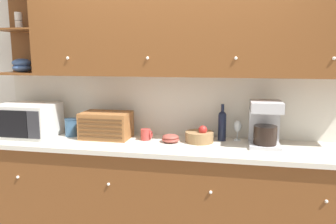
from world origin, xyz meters
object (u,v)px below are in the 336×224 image
Objects in this scene: microwave at (28,120)px; fruit_basket at (200,136)px; coffee_maker at (265,123)px; mug at (146,135)px; wine_bottle at (222,124)px; wine_glass at (238,127)px; bread_box at (106,125)px; bowl_stack_on_counter at (171,138)px; storage_canister at (71,127)px.

microwave reaches higher than fruit_basket.
coffee_maker reaches higher than fruit_basket.
mug is 0.31× the size of wine_bottle.
wine_glass is (0.14, 0.03, -0.02)m from wine_bottle.
wine_glass is 0.27m from coffee_maker.
coffee_maker reaches higher than bread_box.
bowl_stack_on_counter is 0.63× the size of fruit_basket.
mug is at bearing -169.69° from wine_glass.
bowl_stack_on_counter is 0.47× the size of wine_bottle.
coffee_maker is at bearing -34.43° from wine_glass.
microwave is 1.35× the size of coffee_maker.
storage_canister is 1.65× the size of mug.
mug is 0.41× the size of fruit_basket.
bowl_stack_on_counter is at bearing -3.41° from bread_box.
microwave is at bearing -176.71° from mug.
bread_box is 2.84× the size of bowl_stack_on_counter.
storage_canister is at bearing 179.57° from coffee_maker.
storage_canister is 0.73m from mug.
storage_canister is at bearing 179.27° from mug.
fruit_basket reaches higher than mug.
fruit_basket is at bearing 1.25° from bread_box.
bowl_stack_on_counter is (0.61, -0.04, -0.09)m from bread_box.
wine_bottle reaches higher than mug.
microwave is 1.61m from fruit_basket.
bread_box is at bearing -174.07° from wine_bottle.
bowl_stack_on_counter is at bearing -162.64° from wine_glass.
wine_glass is at bearing 10.31° from mug.
wine_glass is (1.53, 0.14, 0.04)m from storage_canister.
microwave reaches higher than storage_canister.
wine_bottle is at bearing -165.60° from wine_glass.
wine_bottle reaches higher than microwave.
bread_box is 2.41× the size of wine_glass.
fruit_basket is at bearing 3.08° from microwave.
bread_box reaches higher than fruit_basket.
microwave is 3.33× the size of bowl_stack_on_counter.
mug is at bearing -177.41° from fruit_basket.
fruit_basket is (1.60, 0.09, -0.10)m from microwave.
bread_box is (0.75, 0.07, -0.03)m from microwave.
coffee_maker is at bearing -0.27° from bread_box.
microwave is at bearing -173.76° from wine_glass.
mug is 0.26× the size of coffee_maker.
storage_canister is at bearing 10.57° from microwave.
storage_canister is at bearing -179.41° from fruit_basket.
mug is 0.23m from bowl_stack_on_counter.
fruit_basket is 0.64× the size of coffee_maker.
wine_bottle is at bearing 9.47° from mug.
mug is (0.38, -0.00, -0.07)m from bread_box.
coffee_maker is (1.40, -0.01, 0.07)m from bread_box.
mug is at bearing -0.73° from storage_canister.
microwave is 1.36m from bowl_stack_on_counter.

